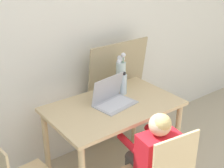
{
  "coord_description": "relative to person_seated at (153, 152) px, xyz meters",
  "views": [
    {
      "loc": [
        -1.23,
        -0.25,
        2.02
      ],
      "look_at": [
        0.23,
        1.68,
        0.94
      ],
      "focal_mm": 50.0,
      "sensor_mm": 36.0,
      "label": 1
    }
  ],
  "objects": [
    {
      "name": "laptop",
      "position": [
        0.03,
        0.56,
        0.23
      ],
      "size": [
        0.38,
        0.29,
        0.24
      ],
      "rotation": [
        0.0,
        0.0,
        0.16
      ],
      "color": "#B2B2B7",
      "rests_on": "dining_table"
    },
    {
      "name": "wall_back",
      "position": [
        -0.19,
        1.11,
        0.66
      ],
      "size": [
        6.4,
        0.05,
        2.5
      ],
      "color": "white",
      "rests_on": "ground_plane"
    },
    {
      "name": "flower_vase",
      "position": [
        0.3,
        0.77,
        0.33
      ],
      "size": [
        0.09,
        0.09,
        0.35
      ],
      "color": "silver",
      "rests_on": "dining_table"
    },
    {
      "name": "dining_table",
      "position": [
        0.02,
        0.53,
        0.07
      ],
      "size": [
        1.14,
        0.71,
        0.76
      ],
      "color": "#D6B784",
      "rests_on": "ground_plane"
    },
    {
      "name": "water_bottle",
      "position": [
        0.23,
        0.65,
        0.27
      ],
      "size": [
        0.06,
        0.06,
        0.21
      ],
      "color": "silver",
      "rests_on": "dining_table"
    },
    {
      "name": "person_seated",
      "position": [
        0.0,
        0.0,
        0.0
      ],
      "size": [
        0.37,
        0.46,
        0.95
      ],
      "rotation": [
        0.0,
        0.0,
        3.01
      ],
      "color": "red",
      "rests_on": "ground_plane"
    },
    {
      "name": "cardboard_panel",
      "position": [
        0.38,
        0.97,
        -0.0
      ],
      "size": [
        0.69,
        0.18,
        1.17
      ],
      "color": "tan",
      "rests_on": "ground_plane"
    }
  ]
}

